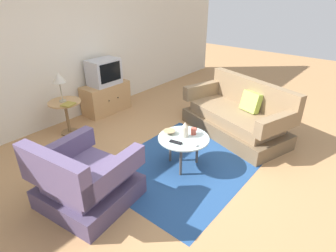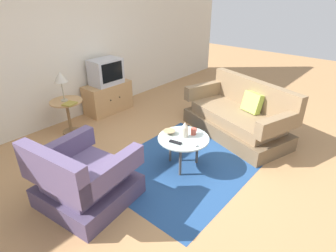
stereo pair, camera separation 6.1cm
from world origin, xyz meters
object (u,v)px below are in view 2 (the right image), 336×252
couch (238,118)px  vase (185,130)px  coffee_table (183,141)px  tv_remote_dark (175,142)px  tv_remote_silver (193,143)px  book (70,104)px  bowl (169,132)px  mug (194,131)px  television (106,72)px  table_lamp (60,78)px  tv_stand (108,97)px  side_table (68,110)px  armchair (84,181)px

couch → vase: bearing=102.6°
coffee_table → tv_remote_dark: bearing=-177.6°
tv_remote_dark → tv_remote_silver: (0.12, -0.18, 0.00)m
tv_remote_dark → book: bearing=-1.7°
couch → tv_remote_silver: (-1.40, -0.07, 0.16)m
bowl → mug: bearing=-52.8°
book → vase: bearing=-92.6°
coffee_table → mug: bearing=-17.1°
couch → bowl: 1.43m
couch → tv_remote_dark: (-1.52, 0.11, 0.16)m
television → table_lamp: bearing=-169.4°
tv_stand → couch: bearing=-71.9°
bowl → couch: bearing=-13.6°
couch → vase: size_ratio=9.13×
side_table → table_lamp: (-0.02, 0.01, 0.55)m
couch → table_lamp: 2.93m
bowl → tv_remote_silver: size_ratio=0.95×
table_lamp → tv_remote_dark: bearing=-82.2°
couch → tv_stand: 2.54m
tv_stand → table_lamp: size_ratio=1.87×
mug → tv_remote_dark: bearing=173.0°
armchair → television: bearing=127.8°
side_table → tv_remote_silver: (0.39, -2.26, 0.04)m
mug → bowl: (-0.20, 0.26, -0.02)m
armchair → television: television is taller
bowl → tv_remote_silver: bearing=-93.0°
vase → book: vase is taller
couch → coffee_table: couch is taller
tv_stand → tv_remote_dark: (-0.73, -2.30, 0.18)m
armchair → couch: couch is taller
couch → table_lamp: table_lamp is taller
tv_remote_silver → book: book is taller
side_table → table_lamp: bearing=144.5°
bowl → television: bearing=74.0°
side_table → bowl: size_ratio=3.48×
coffee_table → table_lamp: 2.21m
vase → tv_remote_silver: bearing=-115.0°
armchair → tv_stand: (1.84, 1.87, -0.01)m
television → tv_remote_dark: television is taller
side_table → tv_remote_dark: 2.10m
vase → tv_remote_dark: (-0.21, -0.01, -0.09)m
coffee_table → book: size_ratio=2.93×
couch → bowl: size_ratio=11.78×
tv_stand → tv_remote_silver: (-0.61, -2.48, 0.18)m
vase → bowl: vase is taller
television → tv_remote_dark: bearing=-107.8°
tv_remote_silver → table_lamp: bearing=-156.6°
television → coffee_table: bearing=-103.7°
coffee_table → tv_remote_silver: bearing=-107.3°
couch → television: bearing=36.3°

